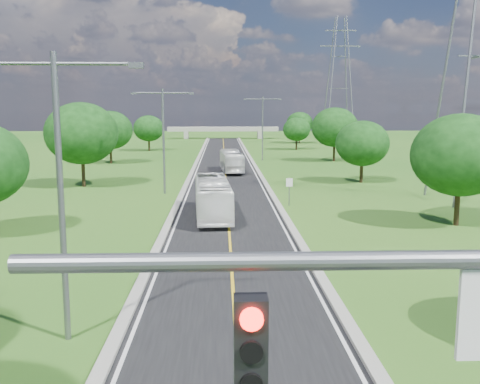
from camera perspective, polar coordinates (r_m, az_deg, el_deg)
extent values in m
plane|color=#275B19|center=(66.74, -1.57, 1.90)|extent=(260.00, 260.00, 0.00)
cube|color=black|center=(72.69, -1.60, 2.50)|extent=(8.00, 150.00, 0.06)
cube|color=gray|center=(72.78, -4.96, 2.54)|extent=(0.50, 150.00, 0.22)
cube|color=gray|center=(72.84, 1.74, 2.57)|extent=(0.50, 150.00, 0.22)
cylinder|color=slate|center=(5.84, 19.21, -6.85)|extent=(8.40, 0.20, 0.20)
cube|color=black|center=(5.78, 1.14, -16.02)|extent=(0.35, 0.28, 1.05)
cylinder|color=#FF140C|center=(5.50, 1.25, -13.42)|extent=(0.24, 0.06, 0.24)
cylinder|color=slate|center=(45.14, 5.27, 0.02)|extent=(0.08, 0.08, 2.40)
cube|color=white|center=(44.99, 5.29, 1.02)|extent=(0.55, 0.04, 0.70)
cube|color=gray|center=(146.72, -5.75, 6.07)|extent=(1.20, 3.00, 2.00)
cube|color=gray|center=(146.79, 2.11, 6.11)|extent=(1.20, 3.00, 2.00)
cube|color=gray|center=(146.34, -1.82, 6.73)|extent=(30.00, 3.00, 1.20)
cylinder|color=slate|center=(19.31, -18.55, -0.92)|extent=(0.22, 0.22, 10.00)
cylinder|color=slate|center=(19.55, -23.26, 12.49)|extent=(2.80, 0.12, 0.12)
cylinder|color=slate|center=(18.75, -15.05, 13.08)|extent=(2.80, 0.12, 0.12)
cube|color=slate|center=(18.50, -11.01, 13.12)|extent=(0.50, 0.25, 0.18)
cylinder|color=slate|center=(51.63, -8.16, 5.33)|extent=(0.22, 0.22, 10.00)
cylinder|color=slate|center=(51.72, -9.84, 10.40)|extent=(2.80, 0.12, 0.12)
cylinder|color=slate|center=(51.42, -6.70, 10.47)|extent=(2.80, 0.12, 0.12)
cube|color=slate|center=(51.91, -11.28, 10.29)|extent=(0.50, 0.25, 0.18)
cube|color=slate|center=(51.33, -5.22, 10.44)|extent=(0.50, 0.25, 0.18)
cylinder|color=slate|center=(84.54, 2.42, 6.77)|extent=(0.22, 0.22, 10.00)
cylinder|color=slate|center=(84.40, 1.48, 9.89)|extent=(2.80, 0.12, 0.12)
cylinder|color=slate|center=(84.62, 3.40, 9.88)|extent=(2.80, 0.12, 0.12)
cube|color=slate|center=(84.33, 0.58, 9.86)|extent=(0.50, 0.25, 0.18)
cube|color=slate|center=(84.75, 4.29, 9.83)|extent=(0.50, 0.25, 0.18)
cube|color=slate|center=(124.85, 10.63, 15.06)|extent=(9.00, 0.25, 0.25)
cube|color=slate|center=(125.26, 10.67, 16.58)|extent=(7.00, 0.25, 0.25)
cylinder|color=black|center=(58.44, -16.38, 2.14)|extent=(0.36, 0.36, 3.24)
ellipsoid|color=#0E330E|center=(58.13, -16.55, 6.02)|extent=(7.56, 7.56, 6.43)
cylinder|color=black|center=(82.19, -13.62, 3.98)|extent=(0.36, 0.36, 2.88)
ellipsoid|color=#0E330E|center=(81.98, -13.71, 6.43)|extent=(6.72, 6.72, 5.71)
cylinder|color=black|center=(105.40, -9.67, 5.04)|extent=(0.36, 0.36, 2.52)
ellipsoid|color=#0E330E|center=(105.24, -9.72, 6.71)|extent=(5.88, 5.88, 5.00)
cylinder|color=black|center=(40.37, 22.15, -1.31)|extent=(0.36, 0.36, 2.88)
ellipsoid|color=#0E330E|center=(39.94, 22.44, 3.67)|extent=(6.72, 6.72, 5.71)
cylinder|color=black|center=(60.65, 12.82, 2.17)|extent=(0.36, 0.36, 2.52)
ellipsoid|color=#0E330E|center=(60.38, 12.92, 5.07)|extent=(5.88, 5.88, 5.00)
cylinder|color=black|center=(84.34, 10.00, 4.27)|extent=(0.36, 0.36, 3.06)
ellipsoid|color=#0E330E|center=(84.13, 10.07, 6.81)|extent=(7.14, 7.14, 6.07)
cylinder|color=black|center=(107.51, 6.04, 5.14)|extent=(0.36, 0.36, 2.34)
ellipsoid|color=#0E330E|center=(107.37, 6.07, 6.66)|extent=(5.46, 5.46, 4.64)
cylinder|color=black|center=(127.76, 6.35, 5.80)|extent=(0.36, 0.36, 2.70)
ellipsoid|color=#0E330E|center=(127.63, 6.38, 7.28)|extent=(6.30, 6.30, 5.36)
imported|color=white|center=(68.62, -0.92, 3.31)|extent=(3.01, 10.13, 2.78)
imported|color=white|center=(40.22, -2.94, -0.57)|extent=(3.04, 10.64, 2.93)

